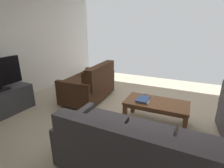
# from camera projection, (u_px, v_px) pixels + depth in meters

# --- Properties ---
(ground_plane) EXTENTS (5.66, 6.00, 0.01)m
(ground_plane) POSITION_uv_depth(u_px,v_px,m) (131.00, 122.00, 3.26)
(ground_plane) COLOR #B7A88E
(wall_right) EXTENTS (0.12, 6.00, 2.56)m
(wall_right) POSITION_uv_depth(u_px,v_px,m) (14.00, 44.00, 3.95)
(wall_right) COLOR white
(wall_right) RESTS_ON ground
(sofa_main) EXTENTS (2.06, 0.93, 0.80)m
(sofa_main) POSITION_uv_depth(u_px,v_px,m) (142.00, 153.00, 1.98)
(sofa_main) COLOR black
(sofa_main) RESTS_ON ground
(loveseat_near) EXTENTS (0.87, 1.34, 0.87)m
(loveseat_near) POSITION_uv_depth(u_px,v_px,m) (90.00, 84.00, 4.11)
(loveseat_near) COLOR black
(loveseat_near) RESTS_ON ground
(coffee_table) EXTENTS (1.09, 0.56, 0.42)m
(coffee_table) POSITION_uv_depth(u_px,v_px,m) (156.00, 105.00, 3.09)
(coffee_table) COLOR brown
(coffee_table) RESTS_ON ground
(tv_stand) EXTENTS (0.54, 1.12, 0.51)m
(tv_stand) POSITION_uv_depth(u_px,v_px,m) (3.00, 102.00, 3.47)
(tv_stand) COLOR #38383D
(tv_stand) RESTS_ON ground
(book_stack) EXTENTS (0.23, 0.31, 0.05)m
(book_stack) POSITION_uv_depth(u_px,v_px,m) (143.00, 99.00, 3.11)
(book_stack) COLOR silver
(book_stack) RESTS_ON coffee_table
(tv_remote) EXTENTS (0.10, 0.16, 0.02)m
(tv_remote) POSITION_uv_depth(u_px,v_px,m) (146.00, 96.00, 3.31)
(tv_remote) COLOR black
(tv_remote) RESTS_ON coffee_table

